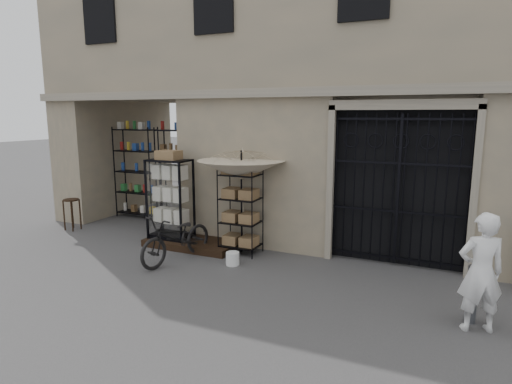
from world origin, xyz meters
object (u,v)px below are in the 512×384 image
at_px(wire_rack, 241,213).
at_px(shopkeeper, 475,330).
at_px(white_bucket, 233,259).
at_px(bicycle, 178,261).
at_px(display_cabinet, 170,203).
at_px(wooden_stool, 72,214).
at_px(steel_bollard, 472,294).
at_px(market_umbrella, 241,165).

distance_m(wire_rack, shopkeeper, 4.66).
relative_size(white_bucket, bicycle, 0.14).
height_order(display_cabinet, wire_rack, display_cabinet).
xyz_separation_m(wooden_stool, steel_bollard, (8.83, -1.34, -0.00)).
relative_size(wooden_stool, steel_bollard, 0.95).
bearing_deg(shopkeeper, market_umbrella, -41.95).
bearing_deg(steel_bollard, shopkeeper, -73.42).
xyz_separation_m(market_umbrella, bicycle, (-0.89, -1.05, -1.83)).
xyz_separation_m(white_bucket, bicycle, (-1.09, -0.24, -0.12)).
distance_m(display_cabinet, wooden_stool, 3.00).
bearing_deg(steel_bollard, wire_rack, 161.39).
bearing_deg(display_cabinet, wooden_stool, 156.55).
bearing_deg(wooden_stool, market_umbrella, 2.14).
relative_size(display_cabinet, bicycle, 1.04).
bearing_deg(bicycle, display_cabinet, 141.74).
distance_m(display_cabinet, bicycle, 1.47).
bearing_deg(bicycle, market_umbrella, 60.54).
xyz_separation_m(market_umbrella, white_bucket, (0.20, -0.81, -1.70)).
height_order(white_bucket, bicycle, bicycle).
bearing_deg(steel_bollard, market_umbrella, 160.40).
bearing_deg(white_bucket, steel_bollard, -9.83).
relative_size(display_cabinet, steel_bollard, 2.30).
bearing_deg(shopkeeper, bicycle, -27.55).
relative_size(steel_bollard, shopkeeper, 0.51).
distance_m(wire_rack, steel_bollard, 4.47).
xyz_separation_m(wire_rack, white_bucket, (0.18, -0.72, -0.73)).
bearing_deg(bicycle, wooden_stool, 177.51).
bearing_deg(white_bucket, bicycle, -167.68).
bearing_deg(white_bucket, wire_rack, 104.05).
distance_m(bicycle, shopkeeper, 5.23).
bearing_deg(wire_rack, white_bucket, -57.49).
bearing_deg(steel_bollard, white_bucket, 170.17).
bearing_deg(market_umbrella, steel_bollard, -19.60).
distance_m(display_cabinet, shopkeeper, 6.19).
bearing_deg(wooden_stool, display_cabinet, -0.27).
xyz_separation_m(wooden_stool, shopkeeper, (8.89, -1.55, -0.41)).
bearing_deg(wire_rack, market_umbrella, 121.06).
relative_size(display_cabinet, wooden_stool, 2.41).
relative_size(display_cabinet, market_umbrella, 0.74).
relative_size(wire_rack, market_umbrella, 0.69).
height_order(display_cabinet, bicycle, display_cabinet).
bearing_deg(white_bucket, display_cabinet, 161.21).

